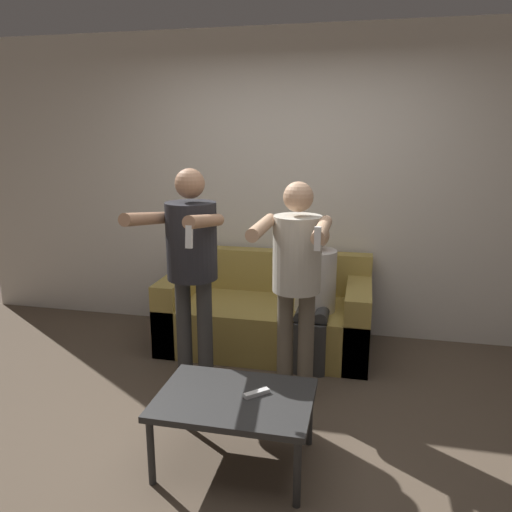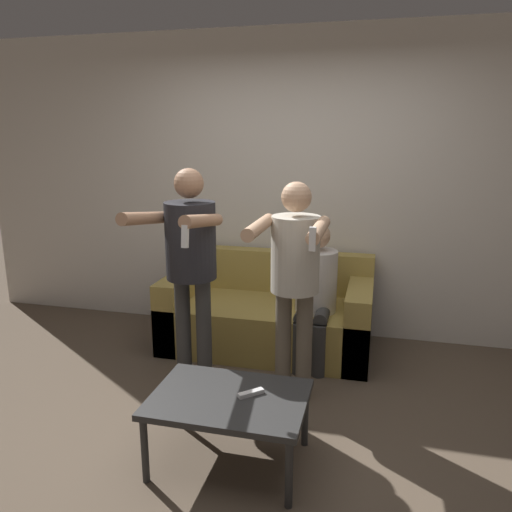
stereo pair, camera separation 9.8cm
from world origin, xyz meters
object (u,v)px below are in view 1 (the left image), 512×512
(couch, at_px, (267,316))
(person_standing_left, at_px, (191,254))
(person_seated, at_px, (315,287))
(coffee_table, at_px, (235,403))
(remote_on_table, at_px, (257,393))
(person_standing_right, at_px, (296,268))

(couch, distance_m, person_standing_left, 1.19)
(person_seated, bearing_deg, couch, 156.25)
(person_standing_left, relative_size, person_seated, 1.40)
(person_seated, relative_size, coffee_table, 1.33)
(couch, xyz_separation_m, coffee_table, (0.14, -1.62, 0.10))
(person_seated, relative_size, remote_on_table, 8.44)
(person_standing_left, height_order, person_standing_right, person_standing_left)
(remote_on_table, bearing_deg, coffee_table, -161.54)
(person_standing_right, bearing_deg, person_standing_left, 179.94)
(person_standing_left, distance_m, remote_on_table, 1.12)
(person_seated, bearing_deg, person_standing_right, -95.05)
(couch, bearing_deg, person_standing_right, -66.81)
(person_standing_right, xyz_separation_m, remote_on_table, (-0.11, -0.72, -0.53))
(coffee_table, relative_size, remote_on_table, 6.36)
(couch, xyz_separation_m, remote_on_table, (0.26, -1.58, 0.15))
(couch, xyz_separation_m, person_standing_right, (0.37, -0.85, 0.68))
(person_standing_right, distance_m, coffee_table, 0.98)
(person_standing_left, distance_m, person_standing_right, 0.73)
(couch, distance_m, person_seated, 0.58)
(person_seated, bearing_deg, remote_on_table, -96.92)
(couch, bearing_deg, remote_on_table, -80.77)
(person_standing_left, xyz_separation_m, person_seated, (0.79, 0.67, -0.39))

